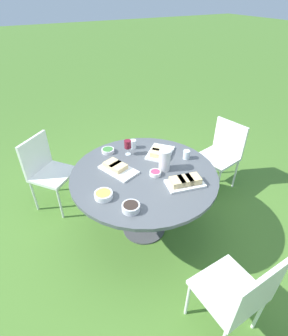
# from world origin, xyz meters

# --- Properties ---
(ground_plane) EXTENTS (40.00, 40.00, 0.00)m
(ground_plane) POSITION_xyz_m (0.00, 0.00, 0.00)
(ground_plane) COLOR #4C7A2D
(dining_table) EXTENTS (1.42, 1.42, 0.77)m
(dining_table) POSITION_xyz_m (0.00, 0.00, 0.68)
(dining_table) COLOR #4C4C51
(dining_table) RESTS_ON ground_plane
(chair_near_left) EXTENTS (0.61, 0.60, 0.89)m
(chair_near_left) POSITION_xyz_m (0.79, -0.93, 0.52)
(chair_near_left) COLOR white
(chair_near_left) RESTS_ON ground_plane
(chair_near_right) EXTENTS (0.46, 0.44, 0.89)m
(chair_near_right) POSITION_xyz_m (-0.07, 1.25, 0.52)
(chair_near_right) COLOR white
(chair_near_right) RESTS_ON ground_plane
(chair_far_back) EXTENTS (0.50, 0.51, 0.89)m
(chair_far_back) POSITION_xyz_m (-1.28, -0.25, 0.52)
(chair_far_back) COLOR white
(chair_far_back) RESTS_ON ground_plane
(water_pitcher) EXTENTS (0.12, 0.11, 0.22)m
(water_pitcher) POSITION_xyz_m (-0.21, 0.04, 0.88)
(water_pitcher) COLOR silver
(water_pitcher) RESTS_ON dining_table
(wine_glass) EXTENTS (0.07, 0.07, 0.17)m
(wine_glass) POSITION_xyz_m (-0.01, -0.38, 0.89)
(wine_glass) COLOR silver
(wine_glass) RESTS_ON dining_table
(platter_bread_main) EXTENTS (0.33, 0.42, 0.06)m
(platter_bread_main) POSITION_xyz_m (0.21, -0.17, 0.80)
(platter_bread_main) COLOR white
(platter_bread_main) RESTS_ON dining_table
(platter_charcuterie) EXTENTS (0.41, 0.41, 0.07)m
(platter_charcuterie) POSITION_xyz_m (-0.31, -0.22, 0.80)
(platter_charcuterie) COLOR white
(platter_charcuterie) RESTS_ON dining_table
(platter_sandwich_side) EXTENTS (0.38, 0.26, 0.07)m
(platter_sandwich_side) POSITION_xyz_m (-0.25, 0.33, 0.81)
(platter_sandwich_side) COLOR white
(platter_sandwich_side) RESTS_ON dining_table
(bowl_fries) EXTENTS (0.16, 0.16, 0.05)m
(bowl_fries) POSITION_xyz_m (0.47, 0.15, 0.80)
(bowl_fries) COLOR white
(bowl_fries) RESTS_ON dining_table
(bowl_salad) EXTENTS (0.14, 0.14, 0.04)m
(bowl_salad) POSITION_xyz_m (0.16, -0.52, 0.80)
(bowl_salad) COLOR silver
(bowl_salad) RESTS_ON dining_table
(bowl_olives) EXTENTS (0.15, 0.15, 0.06)m
(bowl_olives) POSITION_xyz_m (0.33, 0.40, 0.81)
(bowl_olives) COLOR silver
(bowl_olives) RESTS_ON dining_table
(bowl_dip_red) EXTENTS (0.11, 0.11, 0.04)m
(bowl_dip_red) POSITION_xyz_m (-0.08, 0.08, 0.80)
(bowl_dip_red) COLOR white
(bowl_dip_red) RESTS_ON dining_table
(cup_water_near) EXTENTS (0.07, 0.07, 0.09)m
(cup_water_near) POSITION_xyz_m (-0.51, -0.02, 0.82)
(cup_water_near) COLOR silver
(cup_water_near) RESTS_ON dining_table
(cup_water_far) EXTENTS (0.07, 0.07, 0.10)m
(cup_water_far) POSITION_xyz_m (-0.12, -0.48, 0.82)
(cup_water_far) COLOR silver
(cup_water_far) RESTS_ON dining_table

